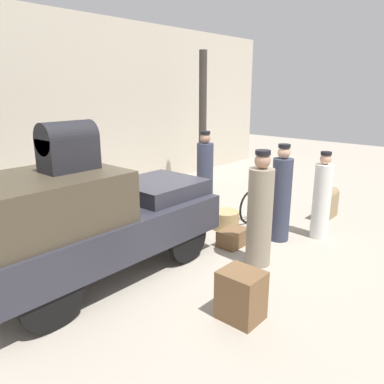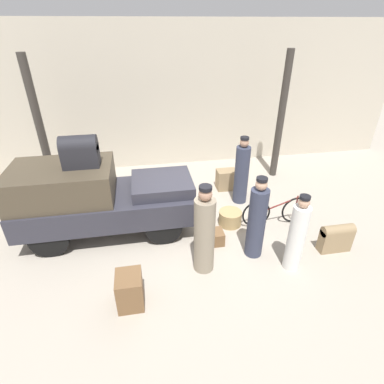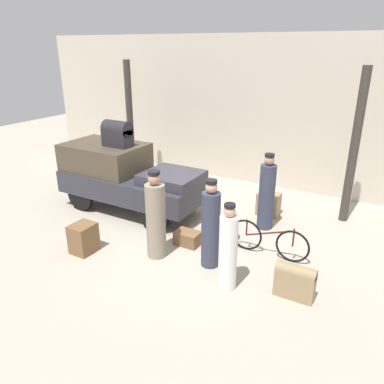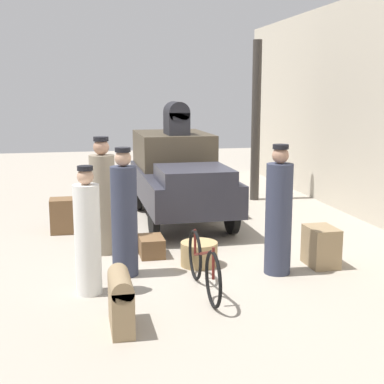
{
  "view_description": "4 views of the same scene",
  "coord_description": "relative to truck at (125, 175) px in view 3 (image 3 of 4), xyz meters",
  "views": [
    {
      "loc": [
        -4.77,
        -4.17,
        2.81
      ],
      "look_at": [
        0.2,
        0.2,
        0.95
      ],
      "focal_mm": 35.0,
      "sensor_mm": 36.0,
      "label": 1
    },
    {
      "loc": [
        -0.85,
        -5.7,
        4.36
      ],
      "look_at": [
        0.2,
        0.2,
        0.95
      ],
      "focal_mm": 28.0,
      "sensor_mm": 36.0,
      "label": 2
    },
    {
      "loc": [
        4.27,
        -6.88,
        4.17
      ],
      "look_at": [
        0.2,
        0.2,
        0.95
      ],
      "focal_mm": 35.0,
      "sensor_mm": 36.0,
      "label": 3
    },
    {
      "loc": [
        8.67,
        -1.64,
        2.58
      ],
      "look_at": [
        0.2,
        0.2,
        0.95
      ],
      "focal_mm": 50.0,
      "sensor_mm": 36.0,
      "label": 4
    }
  ],
  "objects": [
    {
      "name": "porter_with_bicycle",
      "position": [
        2.12,
        -1.64,
        -0.08
      ],
      "size": [
        0.4,
        0.4,
        1.89
      ],
      "color": "gray",
      "rests_on": "ground"
    },
    {
      "name": "ground_plane",
      "position": [
        1.94,
        -0.38,
        -0.95
      ],
      "size": [
        30.0,
        30.0,
        0.0
      ],
      "primitive_type": "plane",
      "color": "#A89E8E"
    },
    {
      "name": "suitcase_black_upright",
      "position": [
        3.48,
        1.51,
        -0.65
      ],
      "size": [
        0.56,
        0.41,
        0.59
      ],
      "color": "#937A56",
      "rests_on": "ground"
    },
    {
      "name": "station_building_facade",
      "position": [
        1.94,
        3.7,
        1.3
      ],
      "size": [
        16.0,
        0.15,
        4.5
      ],
      "color": "beige",
      "rests_on": "ground"
    },
    {
      "name": "porter_standing_middle",
      "position": [
        3.26,
        -1.4,
        -0.1
      ],
      "size": [
        0.37,
        0.37,
        1.83
      ],
      "color": "#33384C",
      "rests_on": "ground"
    },
    {
      "name": "trunk_barrel_dark",
      "position": [
        5.03,
        -1.61,
        -0.6
      ],
      "size": [
        0.69,
        0.24,
        0.65
      ],
      "color": "#937A56",
      "rests_on": "ground"
    },
    {
      "name": "bicycle",
      "position": [
        4.16,
        -0.46,
        -0.59
      ],
      "size": [
        1.71,
        0.04,
        0.75
      ],
      "color": "black",
      "rests_on": "ground"
    },
    {
      "name": "canopy_pillar_left",
      "position": [
        -1.5,
        2.16,
        0.93
      ],
      "size": [
        0.21,
        0.21,
        3.76
      ],
      "color": "#38332D",
      "rests_on": "ground"
    },
    {
      "name": "trunk_on_truck_roof",
      "position": [
        -0.17,
        0.0,
        1.1
      ],
      "size": [
        0.73,
        0.43,
        0.67
      ],
      "color": "#232328",
      "rests_on": "truck"
    },
    {
      "name": "wicker_basket",
      "position": [
        3.08,
        -0.27,
        -0.77
      ],
      "size": [
        0.56,
        0.56,
        0.36
      ],
      "color": "tan",
      "rests_on": "ground"
    },
    {
      "name": "truck",
      "position": [
        0.0,
        0.0,
        0.0
      ],
      "size": [
        3.88,
        1.6,
        1.72
      ],
      "color": "black",
      "rests_on": "ground"
    },
    {
      "name": "conductor_in_dark_uniform",
      "position": [
        3.65,
        0.75,
        -0.09
      ],
      "size": [
        0.38,
        0.38,
        1.86
      ],
      "color": "#33384C",
      "rests_on": "ground"
    },
    {
      "name": "canopy_pillar_right",
      "position": [
        5.25,
        2.16,
        0.93
      ],
      "size": [
        0.21,
        0.21,
        3.76
      ],
      "color": "#38332D",
      "rests_on": "ground"
    },
    {
      "name": "trunk_large_brown",
      "position": [
        0.67,
        -2.28,
        -0.63
      ],
      "size": [
        0.45,
        0.52,
        0.64
      ],
      "color": "brown",
      "rests_on": "ground"
    },
    {
      "name": "porter_carrying_trunk",
      "position": [
        3.88,
        -1.92,
        -0.18
      ],
      "size": [
        0.33,
        0.33,
        1.67
      ],
      "color": "white",
      "rests_on": "ground"
    },
    {
      "name": "suitcase_small_leather",
      "position": [
        2.45,
        -0.91,
        -0.79
      ],
      "size": [
        0.55,
        0.38,
        0.31
      ],
      "color": "brown",
      "rests_on": "ground"
    }
  ]
}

